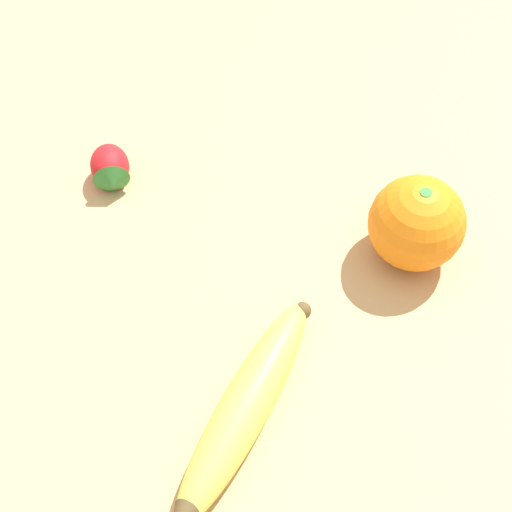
% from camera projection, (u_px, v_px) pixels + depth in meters
% --- Properties ---
extents(ground_plane, '(3.00, 3.00, 0.00)m').
position_uv_depth(ground_plane, '(186.00, 344.00, 0.59)').
color(ground_plane, tan).
extents(banana, '(0.16, 0.18, 0.04)m').
position_uv_depth(banana, '(249.00, 407.00, 0.54)').
color(banana, '#DBCC4C').
rests_on(banana, ground_plane).
extents(orange, '(0.08, 0.08, 0.08)m').
position_uv_depth(orange, '(420.00, 223.00, 0.61)').
color(orange, orange).
rests_on(orange, ground_plane).
extents(strawberry, '(0.04, 0.05, 0.04)m').
position_uv_depth(strawberry, '(114.00, 168.00, 0.68)').
color(strawberry, red).
rests_on(strawberry, ground_plane).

